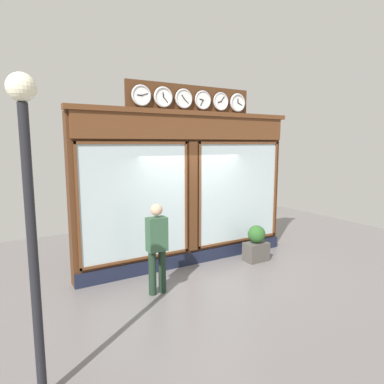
{
  "coord_description": "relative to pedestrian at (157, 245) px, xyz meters",
  "views": [
    {
      "loc": [
        3.79,
        6.4,
        2.76
      ],
      "look_at": [
        0.0,
        0.0,
        1.68
      ],
      "focal_mm": 31.46,
      "sensor_mm": 36.0,
      "label": 1
    }
  ],
  "objects": [
    {
      "name": "ground_plane",
      "position": [
        -1.33,
        1.82,
        -0.93
      ],
      "size": [
        14.0,
        14.0,
        0.0
      ],
      "primitive_type": "plane",
      "color": "slate"
    },
    {
      "name": "shop_facade",
      "position": [
        -1.33,
        -1.11,
        0.84
      ],
      "size": [
        5.34,
        0.42,
        3.99
      ],
      "color": "#4C2B16",
      "rests_on": "ground_plane"
    },
    {
      "name": "pedestrian",
      "position": [
        0.0,
        0.0,
        0.0
      ],
      "size": [
        0.36,
        0.22,
        1.69
      ],
      "color": "#1C2F21",
      "rests_on": "ground_plane"
    },
    {
      "name": "street_lamp",
      "position": [
        2.18,
        1.74,
        1.35
      ],
      "size": [
        0.28,
        0.28,
        3.43
      ],
      "color": "black",
      "rests_on": "ground_plane"
    },
    {
      "name": "planter_box",
      "position": [
        -2.75,
        -0.41,
        -0.71
      ],
      "size": [
        0.56,
        0.36,
        0.44
      ],
      "primitive_type": "cube",
      "color": "#4C4742",
      "rests_on": "ground_plane"
    },
    {
      "name": "planter_shrub",
      "position": [
        -2.75,
        -0.41,
        -0.29
      ],
      "size": [
        0.41,
        0.41,
        0.41
      ],
      "primitive_type": "sphere",
      "color": "#285623",
      "rests_on": "planter_box"
    }
  ]
}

